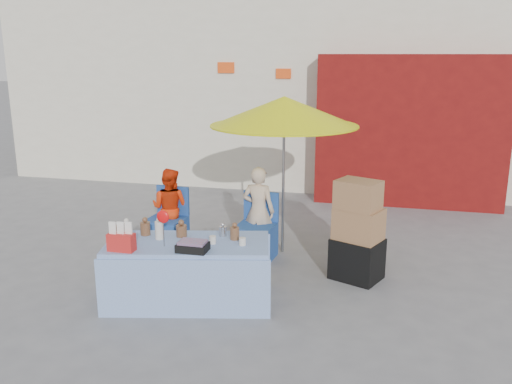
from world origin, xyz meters
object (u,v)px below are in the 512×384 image
(market_table, at_px, (188,271))
(umbrella, at_px, (284,112))
(chair_left, at_px, (167,232))
(vendor_beige, at_px, (258,211))
(vendor_orange, at_px, (170,208))
(chair_right, at_px, (256,239))
(box_stack, at_px, (358,234))

(market_table, xyz_separation_m, umbrella, (0.71, 1.71, 1.54))
(market_table, bearing_deg, chair_left, 107.75)
(chair_left, bearing_deg, vendor_beige, 11.53)
(vendor_orange, bearing_deg, chair_left, 96.02)
(umbrella, bearing_deg, vendor_beige, -153.43)
(vendor_beige, bearing_deg, chair_left, 11.53)
(chair_right, distance_m, vendor_beige, 0.37)
(market_table, xyz_separation_m, chair_right, (0.41, 1.42, -0.09))
(umbrella, bearing_deg, chair_right, -136.40)
(umbrella, distance_m, box_stack, 1.81)
(box_stack, bearing_deg, chair_left, 171.61)
(chair_left, bearing_deg, market_table, -53.98)
(market_table, xyz_separation_m, vendor_orange, (-0.84, 1.56, 0.21))
(market_table, relative_size, vendor_orange, 1.71)
(vendor_orange, bearing_deg, vendor_beige, -174.61)
(chair_left, height_order, vendor_orange, vendor_orange)
(vendor_orange, distance_m, umbrella, 2.05)
(vendor_orange, bearing_deg, chair_right, 179.26)
(chair_right, relative_size, box_stack, 0.71)
(chair_left, xyz_separation_m, box_stack, (2.57, -0.38, 0.30))
(chair_right, relative_size, vendor_orange, 0.77)
(market_table, xyz_separation_m, vendor_beige, (0.41, 1.56, 0.25))
(market_table, height_order, umbrella, umbrella)
(vendor_beige, bearing_deg, chair_right, 96.02)
(box_stack, bearing_deg, market_table, -148.84)
(umbrella, bearing_deg, market_table, -112.44)
(umbrella, xyz_separation_m, box_stack, (1.02, -0.66, -1.34))
(vendor_orange, distance_m, vendor_beige, 1.25)
(umbrella, height_order, box_stack, umbrella)
(vendor_orange, relative_size, box_stack, 0.92)
(vendor_beige, xyz_separation_m, box_stack, (1.32, -0.51, -0.04))
(chair_left, bearing_deg, vendor_orange, 96.02)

